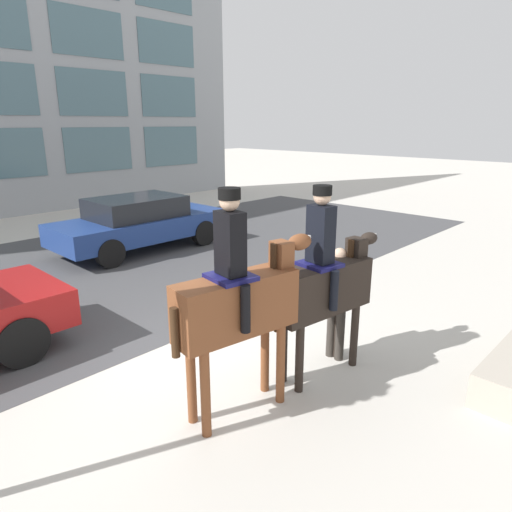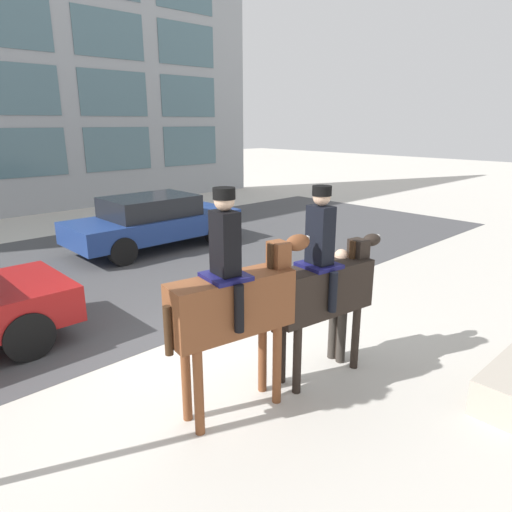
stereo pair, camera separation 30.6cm
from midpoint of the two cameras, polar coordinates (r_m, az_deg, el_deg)
name	(u,v)px [view 1 (the left image)]	position (r m, az deg, el deg)	size (l,w,h in m)	color
ground_plane	(197,350)	(7.18, -8.57, -11.61)	(80.00, 80.00, 0.00)	beige
road_surface	(61,279)	(11.06, -23.95, -2.68)	(24.86, 8.50, 0.01)	#444447
mounted_horse_lead	(239,300)	(5.16, -3.84, -5.48)	(1.92, 0.67, 2.70)	brown
mounted_horse_companion	(324,283)	(6.05, 7.04, -3.34)	(1.88, 0.65, 2.61)	black
pedestrian_bystander	(337,295)	(6.57, 8.83, -4.86)	(0.84, 0.43, 1.68)	#332D28
street_car_far_lane	(140,222)	(12.74, -14.98, 4.14)	(4.65, 1.97, 1.45)	navy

